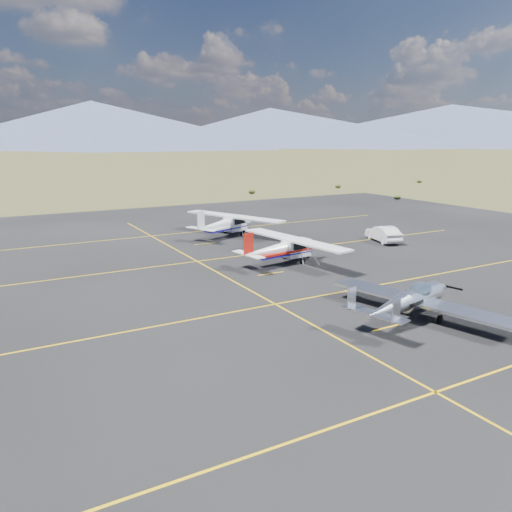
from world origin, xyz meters
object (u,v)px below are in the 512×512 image
object	(u,v)px
aircraft_plain	(226,223)
aircraft_low_wing	(412,300)
aircraft_cessna	(284,248)
sedan	(383,234)

from	to	relation	value
aircraft_plain	aircraft_low_wing	bearing A→B (deg)	-116.08
aircraft_cessna	sedan	distance (m)	11.93
aircraft_cessna	sedan	size ratio (longest dim) A/B	2.44
aircraft_low_wing	aircraft_cessna	xyz separation A→B (m)	(0.47, 12.64, 0.14)
aircraft_low_wing	aircraft_cessna	bearing A→B (deg)	73.81
sedan	aircraft_plain	bearing A→B (deg)	-23.58
aircraft_low_wing	aircraft_plain	xyz separation A→B (m)	(1.27, 23.71, 0.21)
aircraft_cessna	aircraft_plain	bearing A→B (deg)	77.62
aircraft_plain	sedan	world-z (taller)	aircraft_plain
aircraft_low_wing	aircraft_plain	size ratio (longest dim) A/B	0.93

